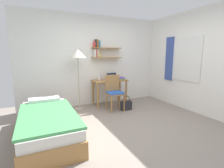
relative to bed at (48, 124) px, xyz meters
The scene contains 11 objects.
ground_plane 1.61m from the bed, 13.61° to the right, with size 5.28×5.28×0.00m, color gray.
wall_back 2.50m from the bed, 46.79° to the left, with size 4.40×0.27×2.60m.
wall_right 3.74m from the bed, ahead, with size 0.10×4.40×2.60m.
bed is the anchor object (origin of this frame).
desk 2.29m from the bed, 35.90° to the left, with size 0.99×0.51×0.74m.
desk_chair 1.97m from the bed, 25.97° to the left, with size 0.44×0.43×0.93m.
standing_lamp 1.97m from the bed, 54.85° to the left, with size 0.43×0.43×1.62m.
laptop 2.43m from the bed, 34.92° to the left, with size 0.32×0.22×0.19m.
water_bottle 2.11m from the bed, 41.68° to the left, with size 0.06×0.06×0.24m, color silver.
book_stack 2.58m from the bed, 30.26° to the left, with size 0.20×0.24×0.07m.
handbag 2.13m from the bed, 18.31° to the left, with size 0.30×0.13×0.40m.
Camera 1 is at (-1.71, -2.71, 1.48)m, focal length 26.77 mm.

